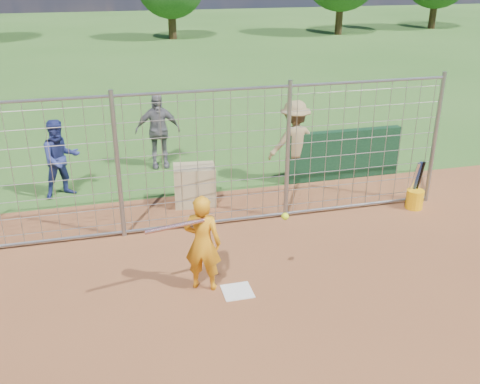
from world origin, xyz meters
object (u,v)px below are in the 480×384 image
object	(u,v)px
bystander_b	(158,131)
bucket_with_bats	(415,197)
bystander_a	(61,159)
bystander_c	(294,142)
batter	(203,243)
equipment_bin	(195,185)

from	to	relation	value
bystander_b	bucket_with_bats	bearing A→B (deg)	-37.00
bystander_a	bystander_b	xyz separation A→B (m)	(2.09, 1.22, 0.07)
bystander_a	bystander_c	size ratio (longest dim) A/B	0.89
bucket_with_bats	bystander_c	bearing A→B (deg)	133.61
bystander_c	bucket_with_bats	world-z (taller)	bystander_c
bystander_b	bucket_with_bats	world-z (taller)	bystander_b
batter	bucket_with_bats	distance (m)	4.86
equipment_bin	bucket_with_bats	world-z (taller)	bucket_with_bats
bystander_c	bucket_with_bats	distance (m)	2.73
bystander_b	equipment_bin	xyz separation A→B (m)	(0.44, -2.31, -0.48)
bystander_c	equipment_bin	bearing A→B (deg)	6.41
batter	bystander_a	distance (m)	4.60
bystander_a	bucket_with_bats	distance (m)	7.08
bystander_b	batter	bearing A→B (deg)	-88.45
batter	bystander_a	world-z (taller)	bystander_a
bystander_a	equipment_bin	xyz separation A→B (m)	(2.53, -1.09, -0.41)
bucket_with_bats	equipment_bin	bearing A→B (deg)	162.78
equipment_bin	bucket_with_bats	distance (m)	4.32
batter	bucket_with_bats	world-z (taller)	batter
batter	equipment_bin	xyz separation A→B (m)	(0.40, 2.98, -0.34)
bystander_c	bucket_with_bats	size ratio (longest dim) A/B	1.85
bystander_c	equipment_bin	xyz separation A→B (m)	(-2.29, -0.64, -0.50)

